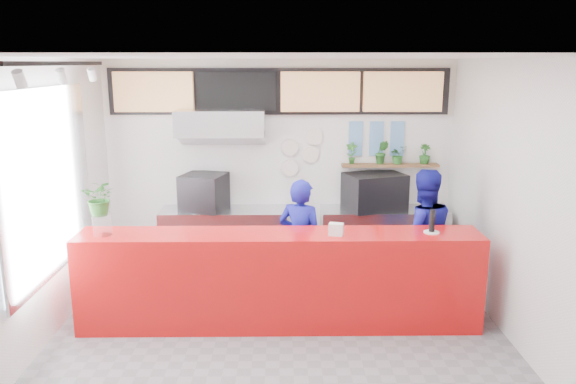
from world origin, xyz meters
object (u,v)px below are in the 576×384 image
(espresso_machine, at_px, (374,192))
(pepper_mill, at_px, (432,221))
(staff_right, at_px, (422,237))
(service_counter, at_px, (280,280))
(panini_oven, at_px, (204,192))
(staff_center, at_px, (301,242))

(espresso_machine, bearing_deg, pepper_mill, -98.34)
(espresso_machine, xyz_separation_m, staff_right, (0.40, -1.18, -0.31))
(service_counter, height_order, panini_oven, panini_oven)
(service_counter, bearing_deg, staff_center, 67.67)
(staff_center, bearing_deg, espresso_machine, -108.78)
(panini_oven, xyz_separation_m, pepper_mill, (2.77, -1.81, 0.09))
(staff_center, bearing_deg, staff_right, -156.32)
(service_counter, distance_m, staff_right, 1.88)
(staff_right, bearing_deg, pepper_mill, 80.11)
(espresso_machine, relative_size, staff_right, 0.47)
(panini_oven, bearing_deg, espresso_machine, 16.02)
(service_counter, distance_m, espresso_machine, 2.33)
(pepper_mill, bearing_deg, staff_right, 84.68)
(staff_center, xyz_separation_m, pepper_mill, (1.43, -0.64, 0.45))
(espresso_machine, height_order, pepper_mill, espresso_machine)
(service_counter, distance_m, panini_oven, 2.18)
(service_counter, relative_size, staff_right, 2.65)
(pepper_mill, bearing_deg, service_counter, 179.82)
(espresso_machine, bearing_deg, service_counter, -146.03)
(pepper_mill, bearing_deg, staff_center, 155.93)
(staff_center, distance_m, staff_right, 1.49)
(panini_oven, relative_size, staff_center, 0.36)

